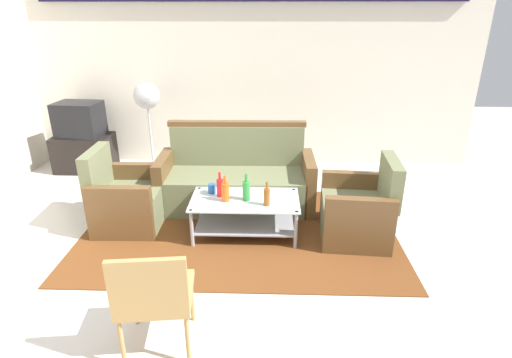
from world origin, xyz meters
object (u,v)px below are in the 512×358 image
at_px(coffee_table, 245,211).
at_px(bottle_brown, 267,196).
at_px(wicker_chair, 154,294).
at_px(bottle_green, 246,190).
at_px(armchair_left, 126,200).
at_px(armchair_right, 359,212).
at_px(television, 79,119).
at_px(tv_stand, 85,153).
at_px(cup, 212,189).
at_px(bottle_red, 220,187).
at_px(couch, 236,181).
at_px(bottle_orange, 225,191).
at_px(pedestal_fan, 147,101).

xyz_separation_m(coffee_table, bottle_brown, (0.22, -0.13, 0.23)).
bearing_deg(coffee_table, wicker_chair, -107.13).
distance_m(bottle_green, bottle_brown, 0.24).
xyz_separation_m(armchair_left, armchair_right, (2.45, -0.19, 0.00)).
xyz_separation_m(armchair_right, coffee_table, (-1.16, 0.01, -0.02)).
bearing_deg(television, bottle_green, 148.68).
bearing_deg(tv_stand, cup, -38.56).
bearing_deg(cup, bottle_red, -40.14).
height_order(couch, wicker_chair, couch).
height_order(armchair_left, bottle_red, armchair_left).
height_order(bottle_orange, television, television).
height_order(bottle_green, pedestal_fan, pedestal_fan).
bearing_deg(pedestal_fan, bottle_red, -56.13).
relative_size(coffee_table, bottle_brown, 4.44).
relative_size(tv_stand, wicker_chair, 0.95).
height_order(armchair_right, bottle_brown, armchair_right).
bearing_deg(armchair_left, pedestal_fan, -175.27).
relative_size(coffee_table, television, 1.73).
height_order(bottle_green, cup, bottle_green).
height_order(couch, armchair_right, couch).
distance_m(couch, cup, 0.62).
bearing_deg(tv_stand, bottle_orange, -39.42).
relative_size(armchair_right, tv_stand, 1.06).
bearing_deg(bottle_green, television, 143.45).
bearing_deg(coffee_table, couch, 101.44).
xyz_separation_m(armchair_left, bottle_brown, (1.52, -0.31, 0.22)).
height_order(pedestal_fan, wicker_chair, pedestal_fan).
bearing_deg(cup, bottle_green, -22.75).
distance_m(armchair_right, bottle_orange, 1.37).
bearing_deg(armchair_right, bottle_orange, 95.95).
bearing_deg(bottle_red, pedestal_fan, 123.87).
bearing_deg(television, armchair_left, 130.49).
bearing_deg(couch, bottle_brown, 112.80).
xyz_separation_m(armchair_right, bottle_brown, (-0.94, -0.13, 0.22)).
bearing_deg(television, tv_stand, 90.00).
bearing_deg(tv_stand, armchair_left, -54.69).
relative_size(bottle_green, tv_stand, 0.35).
relative_size(bottle_brown, cup, 2.48).
relative_size(bottle_orange, cup, 2.73).
distance_m(cup, wicker_chair, 1.76).
xyz_separation_m(coffee_table, wicker_chair, (-0.50, -1.62, 0.22)).
xyz_separation_m(armchair_left, tv_stand, (-1.15, 1.62, -0.03)).
relative_size(television, wicker_chair, 0.76).
bearing_deg(tv_stand, armchair_right, -26.67).
xyz_separation_m(bottle_green, television, (-2.46, 1.82, 0.24)).
distance_m(coffee_table, tv_stand, 3.04).
distance_m(coffee_table, wicker_chair, 1.71).
distance_m(bottle_green, cup, 0.41).
relative_size(bottle_red, pedestal_fan, 0.21).
xyz_separation_m(coffee_table, bottle_red, (-0.26, 0.06, 0.24)).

